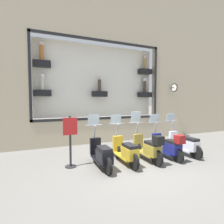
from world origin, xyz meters
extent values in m
plane|color=#66635E|center=(0.00, 0.00, 0.00)|extent=(120.00, 120.00, 0.00)
cube|color=tan|center=(3.60, 0.00, 0.60)|extent=(0.40, 6.57, 1.19)
cube|color=black|center=(3.39, 0.00, 5.08)|extent=(0.04, 6.57, 0.12)
cube|color=black|center=(3.39, 0.00, 1.25)|extent=(0.04, 6.57, 0.12)
cube|color=black|center=(3.39, -3.23, 3.17)|extent=(0.04, 0.12, 3.95)
cube|color=black|center=(3.39, 3.23, 3.17)|extent=(0.04, 0.12, 3.95)
cube|color=white|center=(3.95, 0.00, 3.17)|extent=(0.04, 6.33, 3.71)
cube|color=black|center=(3.73, -2.74, 3.80)|extent=(0.36, 0.75, 0.28)
cylinder|color=#9E7F4C|center=(3.73, -2.74, 4.24)|extent=(0.17, 0.17, 0.60)
sphere|color=beige|center=(3.73, -2.74, 4.64)|extent=(0.22, 0.22, 0.22)
cube|color=black|center=(3.73, 2.74, 3.80)|extent=(0.36, 0.75, 0.28)
cylinder|color=#B26B2D|center=(3.73, 2.74, 4.27)|extent=(0.19, 0.19, 0.67)
sphere|color=beige|center=(3.73, 2.74, 4.73)|extent=(0.24, 0.24, 0.24)
cube|color=black|center=(3.73, -2.74, 2.48)|extent=(0.36, 0.75, 0.28)
cylinder|color=#47382D|center=(3.73, -2.74, 2.94)|extent=(0.18, 0.18, 0.63)
sphere|color=white|center=(3.73, -2.74, 3.36)|extent=(0.23, 0.23, 0.23)
cube|color=black|center=(3.73, 0.00, 2.48)|extent=(0.36, 0.75, 0.28)
cylinder|color=#47382D|center=(3.73, 0.00, 2.92)|extent=(0.16, 0.16, 0.59)
sphere|color=beige|center=(3.73, 0.00, 3.32)|extent=(0.21, 0.21, 0.21)
cube|color=black|center=(3.73, 2.74, 2.48)|extent=(0.36, 0.75, 0.28)
cylinder|color=silver|center=(3.73, 2.74, 2.91)|extent=(0.16, 0.16, 0.57)
sphere|color=white|center=(3.73, 2.74, 3.30)|extent=(0.21, 0.21, 0.21)
cylinder|color=black|center=(3.23, -4.29, 2.89)|extent=(0.35, 0.05, 0.05)
torus|color=black|center=(3.05, -4.29, 2.89)|extent=(0.50, 0.05, 0.50)
cylinder|color=white|center=(3.05, -4.29, 2.89)|extent=(0.41, 0.03, 0.41)
cylinder|color=black|center=(0.99, -2.32, 0.26)|extent=(0.52, 0.09, 0.52)
cylinder|color=black|center=(-0.30, -2.32, 0.26)|extent=(0.52, 0.09, 0.52)
cube|color=silver|center=(0.35, -2.32, 0.24)|extent=(1.02, 0.38, 0.06)
cube|color=silver|center=(-0.03, -2.32, 0.45)|extent=(0.61, 0.35, 0.36)
cube|color=black|center=(-0.03, -2.32, 0.68)|extent=(0.58, 0.31, 0.10)
cube|color=silver|center=(0.89, -2.32, 0.55)|extent=(0.12, 0.37, 0.56)
cylinder|color=gray|center=(0.96, -2.32, 1.05)|extent=(0.20, 0.06, 0.45)
cylinder|color=gray|center=(1.03, -2.32, 1.26)|extent=(0.04, 0.61, 0.04)
cube|color=silver|center=(1.07, -2.32, 1.42)|extent=(0.08, 0.42, 0.31)
cylinder|color=black|center=(1.01, -1.46, 0.23)|extent=(0.47, 0.09, 0.47)
cylinder|color=black|center=(-0.32, -1.46, 0.23)|extent=(0.47, 0.09, 0.47)
cube|color=navy|center=(0.35, -1.46, 0.22)|extent=(1.02, 0.39, 0.06)
cube|color=navy|center=(-0.03, -1.46, 0.43)|extent=(0.61, 0.35, 0.36)
cube|color=black|center=(-0.03, -1.46, 0.66)|extent=(0.58, 0.31, 0.10)
cube|color=navy|center=(0.89, -1.46, 0.53)|extent=(0.12, 0.37, 0.56)
cylinder|color=gray|center=(0.96, -1.46, 1.03)|extent=(0.20, 0.06, 0.45)
cylinder|color=gray|center=(1.03, -1.46, 1.24)|extent=(0.04, 0.60, 0.04)
cube|color=silver|center=(1.07, -1.46, 1.41)|extent=(0.09, 0.42, 0.34)
cube|color=maroon|center=(-0.36, -1.46, 0.82)|extent=(0.28, 0.28, 0.28)
cylinder|color=black|center=(0.98, -0.60, 0.27)|extent=(0.53, 0.09, 0.53)
cylinder|color=black|center=(-0.29, -0.60, 0.27)|extent=(0.53, 0.09, 0.53)
cube|color=olive|center=(0.35, -0.60, 0.25)|extent=(1.02, 0.39, 0.06)
cube|color=olive|center=(-0.03, -0.60, 0.46)|extent=(0.61, 0.35, 0.36)
cube|color=black|center=(-0.03, -0.60, 0.69)|extent=(0.58, 0.31, 0.10)
cube|color=olive|center=(0.89, -0.60, 0.56)|extent=(0.12, 0.37, 0.56)
cylinder|color=gray|center=(0.96, -0.60, 1.06)|extent=(0.20, 0.06, 0.45)
cylinder|color=gray|center=(1.03, -0.60, 1.27)|extent=(0.04, 0.60, 0.04)
cube|color=silver|center=(1.07, -0.60, 1.49)|extent=(0.11, 0.42, 0.44)
cube|color=black|center=(-0.34, -0.60, 0.85)|extent=(0.28, 0.28, 0.28)
cylinder|color=black|center=(0.99, 0.26, 0.26)|extent=(0.52, 0.09, 0.52)
cylinder|color=black|center=(-0.29, 0.26, 0.26)|extent=(0.52, 0.09, 0.52)
cube|color=gold|center=(0.35, 0.26, 0.25)|extent=(1.02, 0.39, 0.06)
cube|color=gold|center=(-0.03, 0.26, 0.46)|extent=(0.61, 0.35, 0.36)
cube|color=black|center=(-0.03, 0.26, 0.69)|extent=(0.58, 0.31, 0.10)
cube|color=gold|center=(0.89, 0.26, 0.56)|extent=(0.12, 0.37, 0.56)
cylinder|color=gray|center=(0.96, 0.26, 1.05)|extent=(0.20, 0.06, 0.45)
cylinder|color=gray|center=(1.03, 0.26, 1.27)|extent=(0.04, 0.60, 0.04)
cube|color=silver|center=(1.07, 0.26, 1.44)|extent=(0.09, 0.42, 0.34)
cylinder|color=black|center=(0.99, 1.13, 0.26)|extent=(0.51, 0.09, 0.51)
cylinder|color=black|center=(-0.30, 1.13, 0.26)|extent=(0.51, 0.09, 0.51)
cube|color=black|center=(0.35, 1.13, 0.24)|extent=(1.02, 0.38, 0.06)
cube|color=black|center=(-0.03, 1.13, 0.45)|extent=(0.61, 0.35, 0.36)
cube|color=black|center=(-0.03, 1.13, 0.68)|extent=(0.58, 0.31, 0.10)
cube|color=black|center=(0.89, 1.13, 0.55)|extent=(0.12, 0.37, 0.56)
cylinder|color=gray|center=(0.96, 1.13, 1.05)|extent=(0.20, 0.06, 0.45)
cylinder|color=gray|center=(1.03, 1.13, 1.26)|extent=(0.04, 0.60, 0.04)
cube|color=silver|center=(1.07, 1.13, 1.45)|extent=(0.09, 0.42, 0.37)
cylinder|color=#232326|center=(0.73, 2.01, 0.01)|extent=(0.36, 0.36, 0.02)
cylinder|color=#232326|center=(0.73, 2.01, 0.82)|extent=(0.07, 0.07, 1.64)
cube|color=red|center=(0.71, 2.01, 1.32)|extent=(0.03, 0.45, 0.55)
camera|label=1|loc=(-4.86, 2.91, 2.11)|focal=28.00mm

